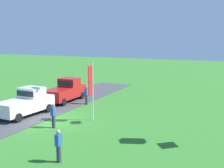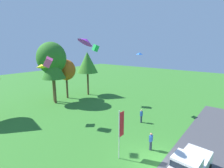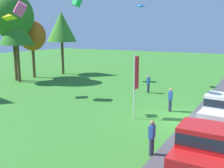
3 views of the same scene
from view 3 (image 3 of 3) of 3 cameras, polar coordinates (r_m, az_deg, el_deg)
ground_plane at (r=18.30m, az=14.45°, el=-7.21°), size 120.00×120.00×0.00m
pavement_strip at (r=17.83m, az=22.86°, el=-8.14°), size 36.00×4.40×0.06m
car_pickup_near_entrance at (r=11.50m, az=19.56°, el=-12.76°), size 5.02×2.09×2.14m
car_pickup_far_end at (r=16.91m, az=23.12°, el=-5.35°), size 5.12×2.31×2.14m
person_watching_sky at (r=12.46m, az=8.65°, el=-11.48°), size 0.36×0.24×1.71m
person_beside_suv at (r=25.08m, az=7.92°, el=0.04°), size 0.36×0.24×1.71m
person_on_lawn at (r=19.49m, az=12.56°, el=-3.31°), size 0.36×0.24×1.71m
tree_center_back at (r=31.99m, az=-20.17°, el=11.35°), size 3.84×3.84×8.12m
tree_lone_near at (r=33.13m, az=-20.88°, el=13.66°), size 4.84×4.84×10.22m
tree_far_left at (r=34.77m, az=-16.99°, el=9.98°), size 3.39×3.39×7.15m
tree_right_of_center at (r=36.80m, az=-10.94°, el=12.08°), size 4.00×4.00×8.44m
flag_banner at (r=17.24m, az=5.19°, el=1.46°), size 0.71×0.08×4.36m
kite_diamond_high_right at (r=28.72m, az=6.31°, el=16.70°), size 1.25×1.06×0.31m
kite_diamond_topmost at (r=25.58m, az=-21.64°, el=13.53°), size 1.21×1.03×0.68m
kite_box_trailing_tail at (r=24.29m, az=-19.36°, el=15.15°), size 1.23×1.43×1.44m
kite_box_low_drifter at (r=32.13m, az=-7.60°, el=17.34°), size 1.08×1.08×1.32m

